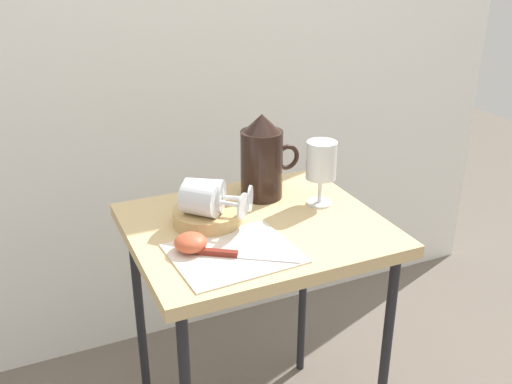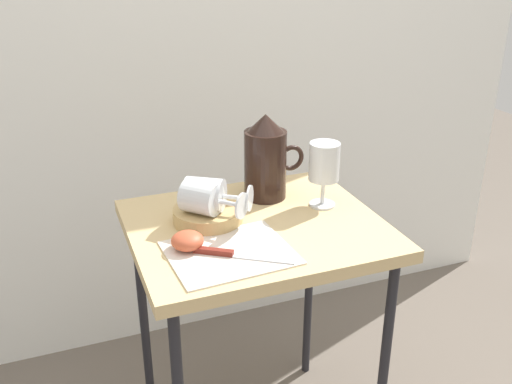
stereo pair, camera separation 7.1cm
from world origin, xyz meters
name	(u,v)px [view 1 (the left image)]	position (x,y,z in m)	size (l,w,h in m)	color
table	(256,248)	(0.00, 0.00, 0.61)	(0.58, 0.49, 0.67)	tan
linen_napkin	(234,253)	(-0.10, -0.11, 0.67)	(0.25, 0.21, 0.00)	silver
basket_tray	(208,216)	(-0.10, 0.05, 0.69)	(0.16, 0.16, 0.04)	tan
pitcher	(262,164)	(0.08, 0.14, 0.76)	(0.16, 0.11, 0.22)	black
wine_glass_upright	(321,164)	(0.19, 0.04, 0.78)	(0.07, 0.07, 0.16)	silver
wine_glass_tipped_near	(203,199)	(-0.12, 0.03, 0.74)	(0.15, 0.15, 0.08)	silver
wine_glass_tipped_far	(206,196)	(-0.11, 0.04, 0.74)	(0.16, 0.14, 0.08)	silver
apple_half_left	(191,243)	(-0.18, -0.07, 0.69)	(0.07, 0.07, 0.04)	#C15133
knife	(233,254)	(-0.11, -0.12, 0.68)	(0.19, 0.13, 0.01)	silver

